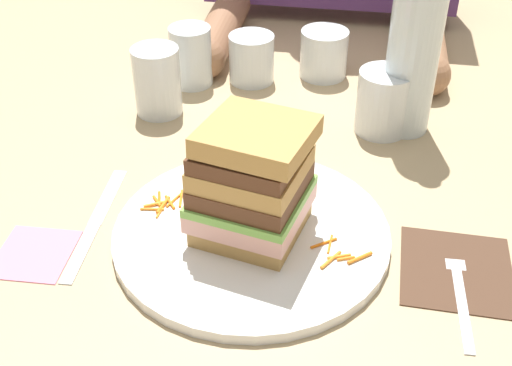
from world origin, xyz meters
The scene contains 28 objects.
ground_plane centered at (0.00, 0.00, 0.00)m, with size 3.00×3.00×0.00m, color tan.
main_plate centered at (-0.01, -0.02, 0.01)m, with size 0.30×0.30×0.01m, color white.
sandwich centered at (-0.01, -0.02, 0.08)m, with size 0.13×0.13×0.13m.
carrot_shred_0 centered at (-0.11, 0.01, 0.01)m, with size 0.00×0.00×0.03m, color orange.
carrot_shred_1 centered at (-0.11, 0.01, 0.01)m, with size 0.00×0.00×0.03m, color orange.
carrot_shred_2 centered at (-0.13, -0.01, 0.01)m, with size 0.00×0.00×0.03m, color orange.
carrot_shred_3 centered at (-0.10, 0.02, 0.01)m, with size 0.00×0.00×0.03m, color orange.
carrot_shred_4 centered at (-0.13, 0.01, 0.01)m, with size 0.00×0.00×0.02m, color orange.
carrot_shred_5 centered at (-0.12, -0.01, 0.01)m, with size 0.00×0.00×0.03m, color orange.
carrot_shred_6 centered at (-0.13, 0.01, 0.01)m, with size 0.00×0.00×0.02m, color orange.
carrot_shred_7 centered at (-0.13, 0.00, 0.01)m, with size 0.00×0.00×0.03m, color orange.
carrot_shred_8 centered at (-0.12, 0.00, 0.01)m, with size 0.00×0.00×0.03m, color orange.
carrot_shred_9 centered at (0.09, -0.05, 0.01)m, with size 0.00×0.00×0.02m, color orange.
carrot_shred_10 centered at (0.07, -0.03, 0.01)m, with size 0.00×0.00×0.03m, color orange.
carrot_shred_11 centered at (0.10, -0.05, 0.01)m, with size 0.00×0.00×0.03m, color orange.
carrot_shred_12 centered at (0.07, -0.03, 0.01)m, with size 0.00×0.00×0.03m, color orange.
carrot_shred_13 centered at (0.08, -0.06, 0.01)m, with size 0.00×0.00×0.03m, color orange.
carrot_shred_14 centered at (0.08, -0.05, 0.01)m, with size 0.00×0.00×0.02m, color orange.
napkin_dark centered at (0.20, -0.04, 0.00)m, with size 0.11×0.12×0.00m, color #4C3323.
fork centered at (0.20, -0.06, 0.00)m, with size 0.02×0.17×0.00m.
knife centered at (-0.19, -0.03, 0.00)m, with size 0.02×0.20×0.00m.
juice_glass centered at (0.12, 0.23, 0.04)m, with size 0.07×0.07×0.09m.
water_bottle centered at (0.15, 0.24, 0.15)m, with size 0.07×0.07×0.33m.
empty_tumbler_0 centered at (-0.19, 0.23, 0.05)m, with size 0.07×0.07×0.10m, color silver.
empty_tumbler_1 centered at (-0.08, 0.34, 0.04)m, with size 0.07×0.07×0.07m, color silver.
empty_tumbler_2 centered at (0.03, 0.38, 0.04)m, with size 0.07×0.07×0.07m, color silver.
empty_tumbler_3 centered at (-0.16, 0.32, 0.04)m, with size 0.06×0.06×0.09m, color silver.
napkin_pink centered at (-0.23, -0.09, 0.00)m, with size 0.08×0.08×0.00m, color pink.
Camera 1 is at (0.08, -0.56, 0.47)m, focal length 46.59 mm.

